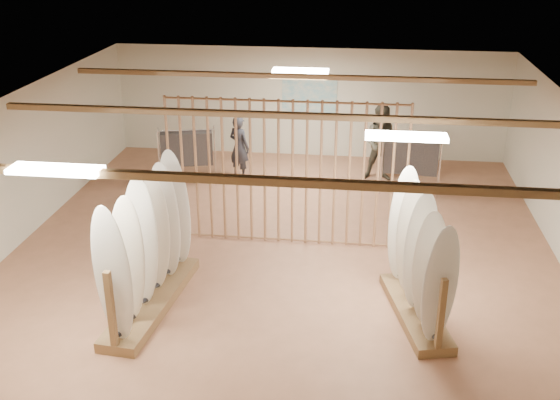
# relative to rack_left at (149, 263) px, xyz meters

# --- Properties ---
(floor) EXTENTS (12.00, 12.00, 0.00)m
(floor) POSITION_rel_rack_left_xyz_m (1.83, 1.74, -0.76)
(floor) COLOR #AB7253
(floor) RESTS_ON ground
(ceiling) EXTENTS (12.00, 12.00, 0.00)m
(ceiling) POSITION_rel_rack_left_xyz_m (1.83, 1.74, 2.04)
(ceiling) COLOR gray
(ceiling) RESTS_ON ground
(wall_back) EXTENTS (12.00, 0.00, 12.00)m
(wall_back) POSITION_rel_rack_left_xyz_m (1.83, 7.74, 0.64)
(wall_back) COLOR beige
(wall_back) RESTS_ON ground
(wall_left) EXTENTS (0.00, 12.00, 12.00)m
(wall_left) POSITION_rel_rack_left_xyz_m (-3.17, 1.74, 0.64)
(wall_left) COLOR beige
(wall_left) RESTS_ON ground
(ceiling_slats) EXTENTS (9.50, 6.12, 0.10)m
(ceiling_slats) POSITION_rel_rack_left_xyz_m (1.83, 1.74, 1.96)
(ceiling_slats) COLOR olive
(ceiling_slats) RESTS_ON ground
(light_panels) EXTENTS (1.20, 0.35, 0.06)m
(light_panels) POSITION_rel_rack_left_xyz_m (1.83, 1.74, 1.98)
(light_panels) COLOR white
(light_panels) RESTS_ON ground
(bamboo_partition) EXTENTS (4.45, 0.05, 2.78)m
(bamboo_partition) POSITION_rel_rack_left_xyz_m (1.83, 2.54, 0.64)
(bamboo_partition) COLOR #A1734E
(bamboo_partition) RESTS_ON ground
(poster) EXTENTS (1.40, 0.03, 0.90)m
(poster) POSITION_rel_rack_left_xyz_m (1.83, 7.72, 0.84)
(poster) COLOR #369DC0
(poster) RESTS_ON ground
(rack_left) EXTENTS (0.87, 2.80, 2.22)m
(rack_left) POSITION_rel_rack_left_xyz_m (0.00, 0.00, 0.00)
(rack_left) COLOR olive
(rack_left) RESTS_ON floor
(rack_right) EXTENTS (1.06, 2.25, 2.07)m
(rack_right) POSITION_rel_rack_left_xyz_m (4.14, 0.21, -0.05)
(rack_right) COLOR olive
(rack_right) RESTS_ON floor
(clothing_rack_a) EXTENTS (1.24, 0.59, 1.36)m
(clothing_rack_a) POSITION_rel_rack_left_xyz_m (-0.77, 5.24, 0.12)
(clothing_rack_a) COLOR silver
(clothing_rack_a) RESTS_ON floor
(clothing_rack_b) EXTENTS (1.26, 0.42, 1.35)m
(clothing_rack_b) POSITION_rel_rack_left_xyz_m (4.31, 5.33, 0.12)
(clothing_rack_b) COLOR silver
(clothing_rack_b) RESTS_ON floor
(shopper_a) EXTENTS (0.76, 0.68, 1.72)m
(shopper_a) POSITION_rel_rack_left_xyz_m (0.34, 5.84, 0.10)
(shopper_a) COLOR #24252C
(shopper_a) RESTS_ON floor
(shopper_b) EXTENTS (1.04, 0.84, 2.05)m
(shopper_b) POSITION_rel_rack_left_xyz_m (3.69, 6.13, 0.27)
(shopper_b) COLOR #3C392E
(shopper_b) RESTS_ON floor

